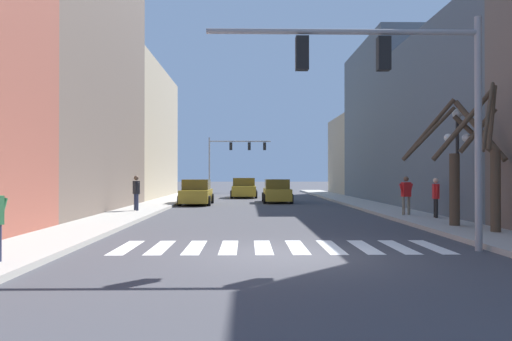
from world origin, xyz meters
TOP-DOWN VIEW (x-y plane):
  - ground_plane at (0.00, 0.00)m, footprint 240.00×240.00m
  - sidewalk_left at (-6.37, 0.00)m, footprint 2.32×90.00m
  - building_row_left at (-10.53, 15.40)m, footprint 6.00×42.04m
  - building_row_right at (10.53, 15.11)m, footprint 6.00×45.44m
  - crosswalk_stripes at (0.00, 1.24)m, footprint 8.55×2.60m
  - traffic_signal_near at (2.91, 0.49)m, footprint 6.94×0.28m
  - traffic_signal_far at (-2.41, 42.41)m, footprint 6.78×0.28m
  - street_lamp_right_corner at (6.55, 5.48)m, footprint 0.95×0.36m
  - car_driving_away_lane at (1.19, 22.28)m, footprint 1.98×4.51m
  - car_parked_left_far at (-1.11, 29.43)m, footprint 2.17×4.69m
  - car_parked_left_mid at (-4.08, 19.84)m, footprint 2.01×4.47m
  - pedestrian_on_left_sidewalk at (6.12, 9.80)m, footprint 0.71×0.35m
  - pedestrian_on_right_sidewalk at (-6.34, 12.75)m, footprint 0.48×0.67m
  - pedestrian_crossing_street at (6.88, 8.36)m, footprint 0.27×0.71m
  - street_tree_left_near at (6.40, 5.17)m, footprint 3.55×2.45m
  - street_tree_right_mid at (6.53, 3.28)m, footprint 2.04×1.95m

SIDE VIEW (x-z plane):
  - ground_plane at x=0.00m, z-range 0.00..0.00m
  - crosswalk_stripes at x=0.00m, z-range 0.00..0.01m
  - sidewalk_left at x=-6.37m, z-range 0.00..0.15m
  - car_driving_away_lane at x=1.19m, z-range -0.05..1.54m
  - car_parked_left_mid at x=-4.08m, z-range -0.05..1.56m
  - car_parked_left_far at x=-1.11m, z-range -0.05..1.59m
  - pedestrian_crossing_street at x=6.88m, z-range 0.30..1.94m
  - pedestrian_on_left_sidewalk at x=6.12m, z-range 0.30..2.00m
  - pedestrian_on_right_sidewalk at x=-6.34m, z-range 0.31..2.02m
  - street_tree_left_near at x=6.40m, z-range 0.08..4.54m
  - street_tree_right_mid at x=6.53m, z-range 0.05..4.71m
  - street_lamp_right_corner at x=6.55m, z-range 1.01..5.11m
  - traffic_signal_near at x=2.91m, z-range 1.35..7.26m
  - traffic_signal_far at x=-2.41m, z-range 1.44..7.39m
  - building_row_right at x=10.53m, z-range -1.00..11.62m
  - building_row_left at x=-10.53m, z-range -1.00..12.27m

